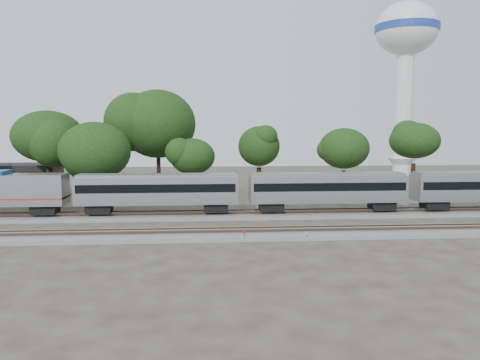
# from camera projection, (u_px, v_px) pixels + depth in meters

# --- Properties ---
(ground) EXTENTS (160.00, 160.00, 0.00)m
(ground) POSITION_uv_depth(u_px,v_px,m) (225.00, 227.00, 48.85)
(ground) COLOR #383328
(ground) RESTS_ON ground
(track_far) EXTENTS (160.00, 5.00, 0.73)m
(track_far) POSITION_uv_depth(u_px,v_px,m) (223.00, 215.00, 54.78)
(track_far) COLOR slate
(track_far) RESTS_ON ground
(track_near) EXTENTS (160.00, 5.00, 0.73)m
(track_near) POSITION_uv_depth(u_px,v_px,m) (227.00, 234.00, 44.86)
(track_near) COLOR slate
(track_near) RESTS_ON ground
(train) EXTENTS (95.85, 3.31, 4.88)m
(train) POSITION_uv_depth(u_px,v_px,m) (328.00, 187.00, 55.33)
(train) COLOR #A9ACB1
(train) RESTS_ON ground
(switch_stand_red) EXTENTS (0.30, 0.06, 0.95)m
(switch_stand_red) POSITION_uv_depth(u_px,v_px,m) (244.00, 234.00, 42.99)
(switch_stand_red) COLOR #512D19
(switch_stand_red) RESTS_ON ground
(switch_stand_white) EXTENTS (0.26, 0.13, 0.86)m
(switch_stand_white) POSITION_uv_depth(u_px,v_px,m) (306.00, 235.00, 43.03)
(switch_stand_white) COLOR #512D19
(switch_stand_white) RESTS_ON ground
(switch_lever) EXTENTS (0.57, 0.44, 0.30)m
(switch_lever) POSITION_uv_depth(u_px,v_px,m) (295.00, 238.00, 43.68)
(switch_lever) COLOR #512D19
(switch_lever) RESTS_ON ground
(water_tower) EXTENTS (13.52, 13.52, 37.44)m
(water_tower) POSITION_uv_depth(u_px,v_px,m) (406.00, 48.00, 101.11)
(water_tower) COLOR silver
(water_tower) RESTS_ON ground
(brick_building) EXTENTS (10.64, 7.75, 4.96)m
(brick_building) POSITION_uv_depth(u_px,v_px,m) (24.00, 180.00, 71.06)
(brick_building) COLOR brown
(brick_building) RESTS_ON ground
(tree_1) EXTENTS (9.36, 9.36, 13.20)m
(tree_1) POSITION_uv_depth(u_px,v_px,m) (48.00, 137.00, 64.90)
(tree_1) COLOR black
(tree_1) RESTS_ON ground
(tree_2) EXTENTS (7.47, 7.47, 10.54)m
(tree_2) POSITION_uv_depth(u_px,v_px,m) (95.00, 151.00, 61.63)
(tree_2) COLOR black
(tree_2) RESTS_ON ground
(tree_3) EXTENTS (11.18, 11.18, 15.76)m
(tree_3) POSITION_uv_depth(u_px,v_px,m) (158.00, 124.00, 70.71)
(tree_3) COLOR black
(tree_3) RESTS_ON ground
(tree_4) EXTENTS (6.49, 6.49, 9.14)m
(tree_4) POSITION_uv_depth(u_px,v_px,m) (192.00, 157.00, 66.06)
(tree_4) COLOR black
(tree_4) RESTS_ON ground
(tree_5) EXTENTS (7.60, 7.60, 10.71)m
(tree_5) POSITION_uv_depth(u_px,v_px,m) (259.00, 146.00, 75.26)
(tree_5) COLOR black
(tree_5) RESTS_ON ground
(tree_6) EXTENTS (7.42, 7.42, 10.46)m
(tree_6) POSITION_uv_depth(u_px,v_px,m) (344.00, 149.00, 70.92)
(tree_6) COLOR black
(tree_6) RESTS_ON ground
(tree_7) EXTENTS (8.43, 8.43, 11.89)m
(tree_7) POSITION_uv_depth(u_px,v_px,m) (414.00, 141.00, 78.12)
(tree_7) COLOR black
(tree_7) RESTS_ON ground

